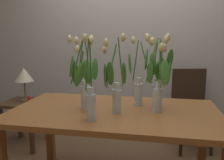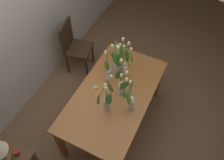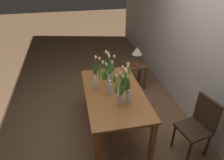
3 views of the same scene
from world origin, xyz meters
The scene contains 12 objects.
room_wall_rear centered at (0.00, 1.45, 1.35)m, with size 9.00×0.10×2.70m, color beige.
dining_table centered at (0.00, 0.00, 0.65)m, with size 1.60×0.90×0.74m.
tulip_vase_0 centered at (-0.13, -0.25, 0.93)m, with size 0.15×0.14×0.58m.
tulip_vase_1 centered at (0.31, 0.11, 0.99)m, with size 0.23×0.16×0.59m.
tulip_vase_2 centered at (0.18, 0.16, 0.93)m, with size 0.24×0.12×0.56m.
tulip_vase_3 centered at (0.02, -0.09, 0.94)m, with size 0.17×0.25×0.59m.
tulip_vase_4 centered at (-0.25, -0.02, 0.97)m, with size 0.24×0.21×0.57m.
tulip_vase_5 centered at (0.34, 0.02, 0.96)m, with size 0.14×0.24×0.57m.
dining_chair centered at (0.71, 1.08, 0.52)m, with size 0.47×0.47×0.93m.
side_table centered at (-1.23, 0.74, 0.43)m, with size 0.44×0.44×0.55m.
table_lamp centered at (-1.22, 0.76, 0.86)m, with size 0.22×0.22×0.40m.
pillar_candle centered at (-1.11, 0.68, 0.59)m, with size 0.06×0.06×0.07m, color #B72D23.
Camera 1 is at (0.32, -1.76, 1.29)m, focal length 38.25 mm.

